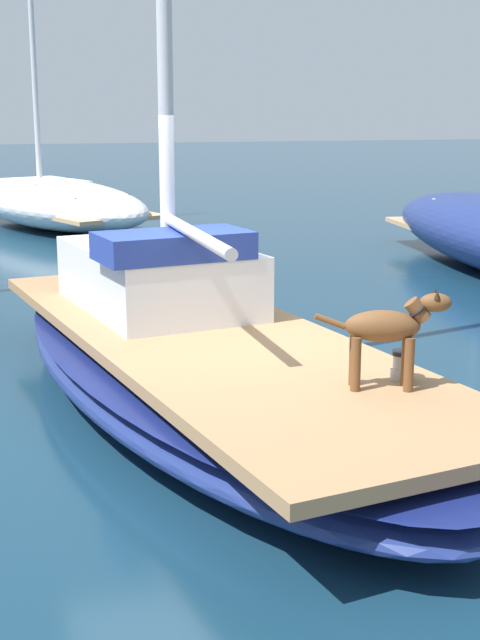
{
  "coord_description": "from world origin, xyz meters",
  "views": [
    {
      "loc": [
        -1.82,
        -7.3,
        2.57
      ],
      "look_at": [
        0.0,
        -1.0,
        1.01
      ],
      "focal_mm": 50.35,
      "sensor_mm": 36.0,
      "label": 1
    }
  ],
  "objects_px": {
    "moored_boat_far_astern": "(55,202)",
    "dog_brown": "(389,329)",
    "sailboat_main": "(208,370)",
    "deck_winch": "(402,366)"
  },
  "relations": [
    {
      "from": "deck_winch",
      "to": "moored_boat_far_astern",
      "type": "xyz_separation_m",
      "value": [
        -1.28,
        14.31,
        -0.2
      ]
    },
    {
      "from": "sailboat_main",
      "to": "deck_winch",
      "type": "height_order",
      "value": "deck_winch"
    },
    {
      "from": "moored_boat_far_astern",
      "to": "dog_brown",
      "type": "bearing_deg",
      "value": -85.72
    },
    {
      "from": "deck_winch",
      "to": "moored_boat_far_astern",
      "type": "bearing_deg",
      "value": 95.1
    },
    {
      "from": "sailboat_main",
      "to": "moored_boat_far_astern",
      "type": "bearing_deg",
      "value": 91.18
    },
    {
      "from": "moored_boat_far_astern",
      "to": "sailboat_main",
      "type": "bearing_deg",
      "value": -88.82
    },
    {
      "from": "sailboat_main",
      "to": "moored_boat_far_astern",
      "type": "distance_m",
      "value": 12.64
    },
    {
      "from": "dog_brown",
      "to": "moored_boat_far_astern",
      "type": "height_order",
      "value": "moored_boat_far_astern"
    },
    {
      "from": "dog_brown",
      "to": "deck_winch",
      "type": "relative_size",
      "value": 4.36
    },
    {
      "from": "sailboat_main",
      "to": "moored_boat_far_astern",
      "type": "xyz_separation_m",
      "value": [
        -0.26,
        12.64,
        0.23
      ]
    }
  ]
}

